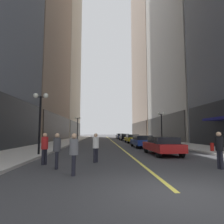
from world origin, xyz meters
name	(u,v)px	position (x,y,z in m)	size (l,w,h in m)	color
ground_plane	(111,140)	(0.00, 35.00, 0.00)	(200.00, 200.00, 0.00)	#38383A
sidewalk_left	(71,140)	(-8.25, 35.00, 0.07)	(4.50, 78.00, 0.15)	#ADA8A0
sidewalk_right	(151,140)	(8.25, 35.00, 0.07)	(4.50, 78.00, 0.15)	#ADA8A0
lane_centre_stripe	(111,140)	(0.00, 35.00, 0.00)	(0.16, 70.00, 0.01)	#E5D64C
building_left_mid	(28,39)	(-17.57, 34.50, 21.04)	(14.36, 24.00, 42.23)	gray
building_left_far	(64,5)	(-15.59, 60.00, 46.44)	(10.35, 26.00, 93.10)	#B7AD99
building_right_far	(157,38)	(17.66, 60.00, 35.13)	(14.50, 26.00, 70.41)	gray
storefront_awning_right	(221,119)	(9.69, 13.13, 2.98)	(1.60, 4.03, 3.12)	navy
car_red	(162,145)	(2.41, 8.89, 0.72)	(1.94, 4.58, 1.32)	#B21919
car_blue	(142,141)	(2.37, 15.85, 0.72)	(1.93, 4.49, 1.32)	navy
car_yellow	(132,138)	(2.75, 25.07, 0.72)	(1.95, 4.33, 1.32)	yellow
car_black	(124,137)	(2.78, 35.42, 0.72)	(1.95, 4.43, 1.32)	black
car_navy	(120,136)	(2.78, 44.61, 0.72)	(1.94, 4.76, 1.32)	#141E4C
pedestrian_in_white_shirt	(96,145)	(-2.40, 5.61, 0.93)	(0.48, 0.48, 1.60)	black
pedestrian_in_black_coat	(219,147)	(3.30, 3.31, 0.98)	(0.42, 0.42, 1.68)	black
pedestrian_with_orange_bag	(57,148)	(-4.12, 3.76, 0.94)	(0.39, 0.39, 1.62)	black
pedestrian_in_grey_suit	(74,151)	(-3.16, 2.36, 0.94)	(0.35, 0.35, 1.62)	black
pedestrian_in_red_jacket	(45,146)	(-5.02, 4.97, 0.95)	(0.48, 0.48, 1.63)	black
street_lamp_left_near	(40,109)	(-6.40, 8.49, 3.26)	(1.06, 0.36, 4.43)	black
street_lamp_left_far	(78,123)	(-6.40, 30.50, 3.26)	(1.06, 0.36, 4.43)	black
street_lamp_right_mid	(161,121)	(6.40, 21.62, 3.26)	(1.06, 0.36, 4.43)	black
fire_hydrant_right	(212,148)	(6.90, 10.11, 0.40)	(0.28, 0.28, 0.80)	red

